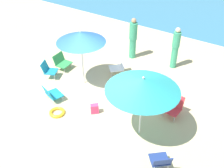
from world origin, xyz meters
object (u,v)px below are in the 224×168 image
object	(u,v)px
person_a	(175,48)
beach_chair_f	(161,161)
beach_chair_d	(119,67)
beach_chair_a	(62,61)
beach_chair_c	(174,106)
beach_bag	(95,109)
person_c	(124,93)
umbrella_teal	(143,84)
swim_ring	(57,112)
person_b	(133,38)
umbrella_blue	(81,37)
beach_chair_b	(52,94)
beach_chair_e	(48,69)

from	to	relation	value
person_a	beach_chair_f	bearing A→B (deg)	-151.50
beach_chair_f	person_a	bearing A→B (deg)	-22.34
beach_chair_d	beach_chair_a	bearing A→B (deg)	-20.80
beach_chair_c	beach_bag	world-z (taller)	beach_chair_c
person_c	umbrella_teal	bearing A→B (deg)	-67.33
person_c	swim_ring	world-z (taller)	person_c
beach_chair_d	person_c	xyz separation A→B (m)	(1.08, -1.42, 0.13)
beach_chair_d	person_b	distance (m)	1.50
umbrella_teal	person_a	size ratio (longest dim) A/B	1.18
person_b	beach_bag	size ratio (longest dim) A/B	5.55
beach_chair_c	beach_bag	bearing A→B (deg)	-54.40
swim_ring	umbrella_blue	bearing A→B (deg)	101.27
umbrella_blue	beach_chair_b	world-z (taller)	umbrella_blue
beach_bag	swim_ring	bearing A→B (deg)	-143.94
beach_chair_d	person_b	size ratio (longest dim) A/B	0.44
beach_chair_c	person_b	world-z (taller)	person_b
beach_chair_b	beach_chair_f	distance (m)	4.17
beach_chair_e	swim_ring	size ratio (longest dim) A/B	1.32
beach_chair_d	person_c	bearing A→B (deg)	83.15
umbrella_blue	person_c	bearing A→B (deg)	-7.35
beach_chair_b	person_a	bearing A→B (deg)	-12.57
beach_chair_a	beach_chair_c	bearing A→B (deg)	-4.93
beach_chair_e	person_c	world-z (taller)	person_c
beach_chair_e	person_c	size ratio (longest dim) A/B	0.71
person_a	beach_bag	world-z (taller)	person_a
umbrella_teal	person_c	world-z (taller)	umbrella_teal
person_b	swim_ring	world-z (taller)	person_b
beach_chair_b	person_c	distance (m)	2.34
beach_chair_c	beach_chair_d	world-z (taller)	beach_chair_c
umbrella_teal	umbrella_blue	size ratio (longest dim) A/B	0.96
beach_chair_c	beach_chair_d	distance (m)	2.80
swim_ring	beach_chair_a	bearing A→B (deg)	128.73
person_b	person_a	bearing A→B (deg)	-72.12
umbrella_teal	person_b	size ratio (longest dim) A/B	1.15
person_a	swim_ring	bearing A→B (deg)	166.52
beach_chair_e	beach_chair_a	bearing A→B (deg)	66.66
beach_chair_d	person_b	bearing A→B (deg)	-124.89
beach_chair_a	beach_chair_c	distance (m)	4.66
beach_chair_d	swim_ring	world-z (taller)	beach_chair_d
person_a	beach_chair_b	bearing A→B (deg)	158.27
umbrella_teal	umbrella_blue	distance (m)	3.07
person_a	beach_bag	distance (m)	4.05
beach_chair_a	person_b	xyz separation A→B (m)	(1.81, 2.27, 0.55)
beach_chair_d	beach_chair_e	world-z (taller)	beach_chair_e
beach_chair_b	person_a	world-z (taller)	person_a
beach_chair_f	person_c	xyz separation A→B (m)	(-2.09, 1.67, 0.14)
person_b	swim_ring	distance (m)	4.43
beach_chair_b	beach_chair_f	size ratio (longest dim) A/B	1.01
beach_chair_d	umbrella_blue	bearing A→B (deg)	14.25
beach_chair_b	person_c	size ratio (longest dim) A/B	0.74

